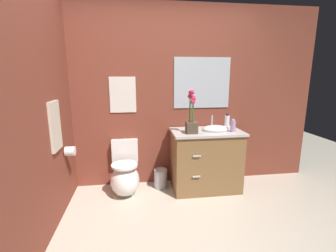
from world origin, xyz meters
name	(u,v)px	position (x,y,z in m)	size (l,w,h in m)	color
ground_plane	(186,248)	(0.00, 0.00, 0.00)	(8.50, 8.50, 0.00)	beige
wall_back	(180,97)	(0.20, 1.46, 1.25)	(3.97, 0.05, 2.50)	brown
wall_left	(39,110)	(-1.30, 0.43, 1.25)	(0.05, 4.01, 2.50)	brown
toilet	(125,176)	(-0.59, 1.16, 0.24)	(0.38, 0.59, 0.69)	white
vanity_cabinet	(206,159)	(0.52, 1.13, 0.43)	(0.94, 0.56, 1.01)	brown
flower_vase	(192,119)	(0.28, 1.03, 1.01)	(0.14, 0.14, 0.55)	#4C3D2D
soap_bottle	(233,126)	(0.83, 1.03, 0.91)	(0.07, 0.07, 0.17)	#B28CBF
lotion_bottle	(227,122)	(0.83, 1.22, 0.93)	(0.07, 0.07, 0.21)	white
trash_bin	(161,178)	(-0.10, 1.24, 0.14)	(0.18, 0.18, 0.27)	#B7B7BC
wall_poster	(123,95)	(-0.59, 1.43, 1.30)	(0.35, 0.01, 0.48)	silver
wall_mirror	(202,83)	(0.51, 1.43, 1.45)	(0.80, 0.01, 0.70)	#B2BCC6
hanging_towel	(55,126)	(-1.26, 0.70, 1.04)	(0.03, 0.28, 0.52)	beige
toilet_paper_roll	(70,151)	(-1.21, 0.96, 0.68)	(0.11, 0.11, 0.11)	white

